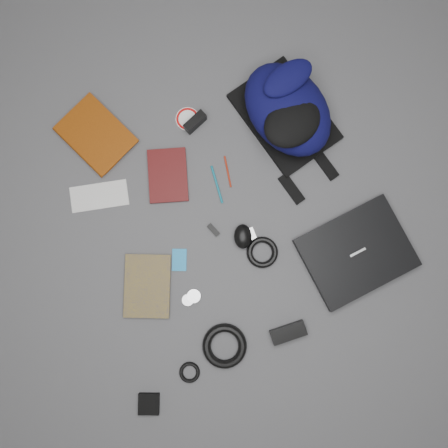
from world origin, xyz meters
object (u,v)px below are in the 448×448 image
object	(u,v)px
textbook_red	(77,153)
dvd_case	(168,175)
comic_book	(124,285)
pouch	(149,404)
compact_camera	(195,122)
laptop	(356,252)
power_brick	(288,332)
mouse	(243,236)
backpack	(288,110)

from	to	relation	value
textbook_red	dvd_case	distance (m)	0.35
textbook_red	comic_book	bearing A→B (deg)	-114.85
pouch	compact_camera	bearing A→B (deg)	60.21
laptop	power_brick	xyz separation A→B (m)	(-0.34, -0.18, -0.00)
dvd_case	compact_camera	distance (m)	0.23
mouse	textbook_red	bearing A→B (deg)	152.65
comic_book	compact_camera	xyz separation A→B (m)	(0.46, 0.48, 0.02)
mouse	power_brick	distance (m)	0.39
pouch	dvd_case	bearing A→B (deg)	65.06
textbook_red	mouse	world-z (taller)	mouse
comic_book	pouch	size ratio (longest dim) A/B	3.10
dvd_case	power_brick	size ratio (longest dim) A/B	1.59
backpack	power_brick	bearing A→B (deg)	-125.00
comic_book	laptop	bearing A→B (deg)	9.17
compact_camera	mouse	xyz separation A→B (m)	(0.01, -0.47, -0.00)
backpack	mouse	xyz separation A→B (m)	(-0.32, -0.37, -0.06)
comic_book	compact_camera	world-z (taller)	compact_camera
laptop	textbook_red	world-z (taller)	laptop
mouse	pouch	size ratio (longest dim) A/B	1.22
laptop	mouse	xyz separation A→B (m)	(-0.37, 0.20, 0.01)
power_brick	pouch	bearing A→B (deg)	-171.53
dvd_case	mouse	bearing A→B (deg)	-43.42
comic_book	mouse	distance (m)	0.47
backpack	mouse	bearing A→B (deg)	-144.68
laptop	pouch	size ratio (longest dim) A/B	5.04
compact_camera	mouse	distance (m)	0.47
comic_book	power_brick	world-z (taller)	power_brick
textbook_red	backpack	bearing A→B (deg)	-35.17
textbook_red	power_brick	bearing A→B (deg)	-85.63
laptop	comic_book	distance (m)	0.87
textbook_red	compact_camera	xyz separation A→B (m)	(0.46, -0.05, 0.01)
comic_book	pouch	world-z (taller)	pouch
pouch	comic_book	bearing A→B (deg)	81.97
dvd_case	compact_camera	size ratio (longest dim) A/B	2.24
compact_camera	power_brick	size ratio (longest dim) A/B	0.71
backpack	textbook_red	xyz separation A→B (m)	(-0.79, 0.15, -0.07)
backpack	pouch	size ratio (longest dim) A/B	5.66
dvd_case	power_brick	bearing A→B (deg)	-56.48
mouse	pouch	xyz separation A→B (m)	(-0.53, -0.44, -0.01)
comic_book	compact_camera	size ratio (longest dim) A/B	2.55
comic_book	compact_camera	distance (m)	0.67
laptop	compact_camera	bearing A→B (deg)	113.46
laptop	dvd_case	distance (m)	0.76
laptop	comic_book	xyz separation A→B (m)	(-0.85, 0.19, -0.01)
backpack	mouse	world-z (taller)	backpack
backpack	mouse	size ratio (longest dim) A/B	4.63
backpack	pouch	world-z (taller)	backpack
mouse	laptop	bearing A→B (deg)	-8.61
comic_book	backpack	bearing A→B (deg)	47.89
mouse	pouch	world-z (taller)	mouse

